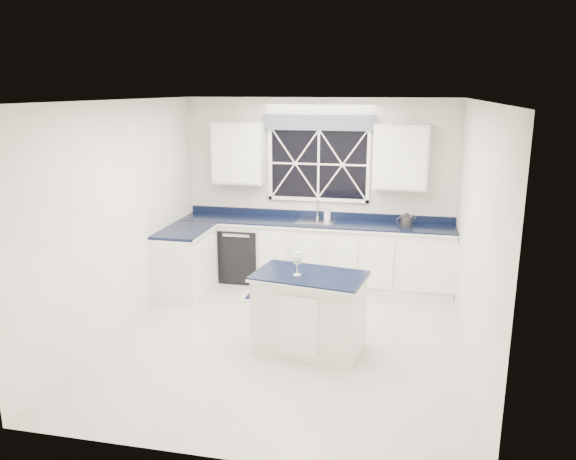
% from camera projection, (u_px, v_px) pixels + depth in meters
% --- Properties ---
extents(ground, '(4.50, 4.50, 0.00)m').
position_uv_depth(ground, '(287.00, 338.00, 6.53)').
color(ground, '#B3B2AE').
rests_on(ground, ground).
extents(back_wall, '(4.00, 0.10, 2.70)m').
position_uv_depth(back_wall, '(319.00, 191.00, 8.33)').
color(back_wall, white).
rests_on(back_wall, ground).
extents(base_cabinets, '(3.99, 1.60, 0.90)m').
position_uv_depth(base_cabinets, '(290.00, 256.00, 8.18)').
color(base_cabinets, white).
rests_on(base_cabinets, ground).
extents(countertop, '(3.98, 0.64, 0.04)m').
position_uv_depth(countertop, '(315.00, 223.00, 8.15)').
color(countertop, black).
rests_on(countertop, base_cabinets).
extents(dishwasher, '(0.60, 0.58, 0.82)m').
position_uv_depth(dishwasher, '(243.00, 252.00, 8.50)').
color(dishwasher, black).
rests_on(dishwasher, ground).
extents(window, '(1.65, 0.09, 1.26)m').
position_uv_depth(window, '(319.00, 159.00, 8.17)').
color(window, black).
rests_on(window, ground).
extents(upper_cabinets, '(3.10, 0.34, 0.90)m').
position_uv_depth(upper_cabinets, '(317.00, 155.00, 8.03)').
color(upper_cabinets, white).
rests_on(upper_cabinets, ground).
extents(faucet, '(0.05, 0.20, 0.30)m').
position_uv_depth(faucet, '(317.00, 209.00, 8.29)').
color(faucet, '#B7B7B9').
rests_on(faucet, countertop).
extents(island, '(1.28, 0.89, 0.88)m').
position_uv_depth(island, '(309.00, 312.00, 6.15)').
color(island, white).
rests_on(island, ground).
extents(rug, '(1.22, 0.76, 0.02)m').
position_uv_depth(rug, '(287.00, 295.00, 7.86)').
color(rug, '#B9BAB4').
rests_on(rug, ground).
extents(kettle, '(0.28, 0.22, 0.20)m').
position_uv_depth(kettle, '(406.00, 220.00, 7.87)').
color(kettle, '#2F2E31').
rests_on(kettle, countertop).
extents(wine_glass, '(0.11, 0.11, 0.25)m').
position_uv_depth(wine_glass, '(297.00, 259.00, 5.97)').
color(wine_glass, silver).
rests_on(wine_glass, island).
extents(soap_bottle, '(0.09, 0.10, 0.18)m').
position_uv_depth(soap_bottle, '(328.00, 213.00, 8.30)').
color(soap_bottle, silver).
rests_on(soap_bottle, countertop).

